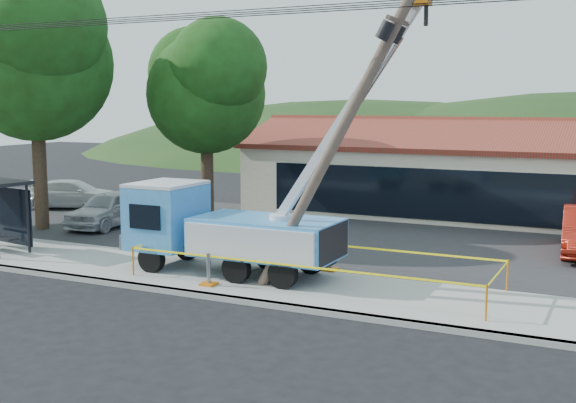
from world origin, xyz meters
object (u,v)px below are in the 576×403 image
Objects in this scene: utility_truck at (226,226)px; leaning_pole at (339,134)px; car_silver at (110,229)px; car_white at (74,210)px.

utility_truck is 5.05m from leaning_pole.
car_silver is at bearing 155.07° from leaning_pole.
leaning_pole is 14.89m from car_silver.
car_silver is 6.26m from car_white.
utility_truck reaches higher than car_white.
car_silver is (-12.86, 5.98, -4.52)m from leaning_pole.
car_silver is (-8.83, 5.15, -1.59)m from utility_truck.
car_white is at bearing 148.17° from utility_truck.
utility_truck is 16.55m from car_white.
car_white is (-18.03, 9.52, -4.52)m from leaning_pole.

